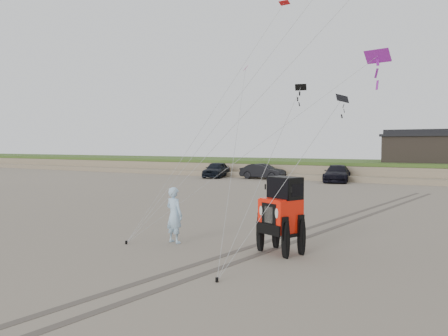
{
  "coord_description": "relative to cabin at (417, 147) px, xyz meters",
  "views": [
    {
      "loc": [
        7.34,
        -11.25,
        3.46
      ],
      "look_at": [
        -0.94,
        3.0,
        2.6
      ],
      "focal_mm": 35.0,
      "sensor_mm": 36.0,
      "label": 1
    }
  ],
  "objects": [
    {
      "name": "ground",
      "position": [
        -2.0,
        -37.0,
        -3.24
      ],
      "size": [
        160.0,
        160.0,
        0.0
      ],
      "primitive_type": "plane",
      "color": "#6B6054",
      "rests_on": "ground"
    },
    {
      "name": "dune_ridge",
      "position": [
        -2.0,
        0.5,
        -2.42
      ],
      "size": [
        160.0,
        14.25,
        1.73
      ],
      "color": "#7A6B54",
      "rests_on": "ground"
    },
    {
      "name": "cabin",
      "position": [
        0.0,
        0.0,
        0.0
      ],
      "size": [
        6.4,
        5.4,
        3.35
      ],
      "color": "black",
      "rests_on": "dune_ridge"
    },
    {
      "name": "truck_a",
      "position": [
        -18.88,
        -8.24,
        -2.4
      ],
      "size": [
        3.07,
        5.25,
        1.68
      ],
      "primitive_type": "imported",
      "rotation": [
        0.0,
        0.0,
        0.23
      ],
      "color": "black",
      "rests_on": "ground"
    },
    {
      "name": "truck_b",
      "position": [
        -13.62,
        -7.69,
        -2.46
      ],
      "size": [
        4.76,
        1.79,
        1.55
      ],
      "primitive_type": "imported",
      "rotation": [
        0.0,
        0.0,
        1.54
      ],
      "color": "black",
      "rests_on": "ground"
    },
    {
      "name": "truck_c",
      "position": [
        -6.06,
        -7.37,
        -2.45
      ],
      "size": [
        3.12,
        5.75,
        1.58
      ],
      "primitive_type": "imported",
      "rotation": [
        0.0,
        0.0,
        0.17
      ],
      "color": "black",
      "rests_on": "ground"
    },
    {
      "name": "jeep",
      "position": [
        -0.05,
        -35.37,
        -2.26
      ],
      "size": [
        4.12,
        5.73,
        1.96
      ],
      "primitive_type": null,
      "rotation": [
        0.0,
        0.0,
        -0.39
      ],
      "color": "#FF1E0B",
      "rests_on": "ground"
    },
    {
      "name": "man",
      "position": [
        -3.89,
        -35.88,
        -2.24
      ],
      "size": [
        0.8,
        0.61,
        1.99
      ],
      "primitive_type": "imported",
      "rotation": [
        0.0,
        0.0,
        2.95
      ],
      "color": "#90B1DE",
      "rests_on": "ground"
    },
    {
      "name": "kite_flock",
      "position": [
        0.64,
        -27.84,
        5.69
      ],
      "size": [
        9.06,
        9.17,
        10.35
      ],
      "color": "#8C1B97",
      "rests_on": "ground"
    },
    {
      "name": "stake_main",
      "position": [
        -5.22,
        -36.9,
        -3.18
      ],
      "size": [
        0.08,
        0.08,
        0.12
      ],
      "primitive_type": "cylinder",
      "color": "black",
      "rests_on": "ground"
    },
    {
      "name": "stake_aux",
      "position": [
        -0.28,
        -38.94,
        -3.18
      ],
      "size": [
        0.08,
        0.08,
        0.12
      ],
      "primitive_type": "cylinder",
      "color": "black",
      "rests_on": "ground"
    },
    {
      "name": "tire_tracks",
      "position": [
        0.0,
        -29.0,
        -3.23
      ],
      "size": [
        5.22,
        29.74,
        0.01
      ],
      "color": "#4C443D",
      "rests_on": "ground"
    }
  ]
}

